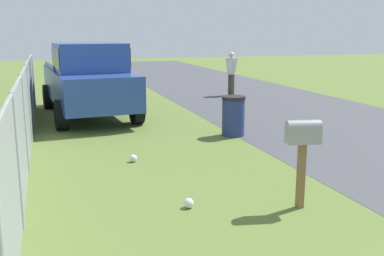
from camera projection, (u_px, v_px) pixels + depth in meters
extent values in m
cube|color=brown|center=(301.00, 176.00, 6.25)|extent=(0.09, 0.09, 0.92)
cube|color=gray|center=(303.00, 135.00, 6.13)|extent=(0.28, 0.49, 0.22)
cylinder|color=gray|center=(303.00, 127.00, 6.10)|extent=(0.28, 0.49, 0.20)
cube|color=red|center=(299.00, 129.00, 6.22)|extent=(0.02, 0.04, 0.18)
cube|color=#284793|center=(87.00, 85.00, 13.02)|extent=(5.35, 2.35, 0.90)
cube|color=#284793|center=(90.00, 57.00, 12.28)|extent=(1.91, 1.92, 0.76)
cube|color=black|center=(90.00, 57.00, 12.28)|extent=(1.86, 1.95, 0.53)
cube|color=#284793|center=(109.00, 64.00, 14.28)|extent=(2.71, 0.30, 0.12)
cube|color=#284793|center=(50.00, 66.00, 13.61)|extent=(2.71, 0.30, 0.12)
cylinder|color=black|center=(137.00, 110.00, 11.93)|extent=(0.78, 0.32, 0.76)
cylinder|color=black|center=(61.00, 115.00, 11.21)|extent=(0.78, 0.32, 0.76)
cylinder|color=black|center=(109.00, 93.00, 15.04)|extent=(0.78, 0.32, 0.76)
cylinder|color=black|center=(48.00, 97.00, 14.31)|extent=(0.78, 0.32, 0.76)
cylinder|color=navy|center=(233.00, 118.00, 10.60)|extent=(0.52, 0.52, 0.85)
cylinder|color=black|center=(234.00, 98.00, 10.50)|extent=(0.55, 0.55, 0.08)
cylinder|color=#4C4238|center=(233.00, 85.00, 17.18)|extent=(0.14, 0.14, 0.81)
cylinder|color=#4C4238|center=(230.00, 85.00, 17.28)|extent=(0.14, 0.14, 0.81)
cylinder|color=silver|center=(232.00, 66.00, 17.08)|extent=(0.30, 0.30, 0.61)
sphere|color=beige|center=(232.00, 55.00, 16.99)|extent=(0.22, 0.22, 0.22)
cylinder|color=silver|center=(236.00, 66.00, 16.93)|extent=(0.09, 0.17, 0.55)
cylinder|color=silver|center=(228.00, 65.00, 17.22)|extent=(0.09, 0.17, 0.55)
cylinder|color=#9EA3A8|center=(0.00, 251.00, 3.28)|extent=(0.07, 0.07, 1.72)
cylinder|color=#9EA3A8|center=(17.00, 163.00, 5.47)|extent=(0.07, 0.07, 1.72)
cylinder|color=#9EA3A8|center=(25.00, 125.00, 7.65)|extent=(0.07, 0.07, 1.72)
cylinder|color=#9EA3A8|center=(29.00, 104.00, 9.83)|extent=(0.07, 0.07, 1.72)
cylinder|color=#9EA3A8|center=(31.00, 91.00, 12.02)|extent=(0.07, 0.07, 1.72)
cylinder|color=#9EA3A8|center=(33.00, 81.00, 14.20)|extent=(0.07, 0.07, 1.72)
cube|color=#9EA3A8|center=(21.00, 76.00, 7.47)|extent=(14.08, 0.04, 0.04)
cube|color=gray|center=(25.00, 125.00, 7.65)|extent=(14.08, 0.01, 1.72)
sphere|color=silver|center=(189.00, 203.00, 6.31)|extent=(0.14, 0.14, 0.14)
sphere|color=silver|center=(133.00, 158.00, 8.52)|extent=(0.14, 0.14, 0.14)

